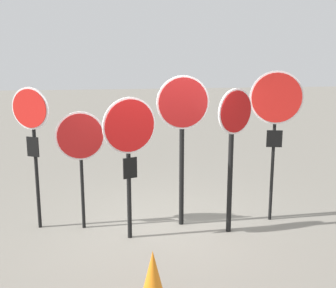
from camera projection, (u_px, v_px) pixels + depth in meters
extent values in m
plane|color=gray|center=(159.00, 230.00, 7.63)|extent=(40.00, 40.00, 0.00)
cylinder|color=black|center=(36.00, 160.00, 7.48)|extent=(0.06, 0.06, 2.32)
cylinder|color=white|center=(30.00, 108.00, 7.24)|extent=(0.61, 0.32, 0.67)
cylinder|color=red|center=(29.00, 109.00, 7.22)|extent=(0.55, 0.29, 0.61)
cube|color=black|center=(33.00, 147.00, 7.38)|extent=(0.20, 0.11, 0.32)
cylinder|color=black|center=(82.00, 172.00, 7.51)|extent=(0.05, 0.05, 1.91)
cylinder|color=white|center=(80.00, 136.00, 7.32)|extent=(0.77, 0.12, 0.78)
cylinder|color=red|center=(80.00, 136.00, 7.31)|extent=(0.71, 0.11, 0.72)
cylinder|color=black|center=(129.00, 173.00, 7.12)|extent=(0.07, 0.07, 2.11)
cylinder|color=white|center=(129.00, 126.00, 6.89)|extent=(0.79, 0.34, 0.85)
cylinder|color=red|center=(130.00, 126.00, 6.88)|extent=(0.74, 0.32, 0.79)
cube|color=black|center=(130.00, 168.00, 7.04)|extent=(0.21, 0.11, 0.32)
cylinder|color=black|center=(182.00, 158.00, 7.61)|extent=(0.08, 0.08, 2.32)
cylinder|color=white|center=(183.00, 102.00, 7.34)|extent=(0.85, 0.11, 0.85)
cylinder|color=red|center=(183.00, 103.00, 7.32)|extent=(0.79, 0.11, 0.79)
cylinder|color=black|center=(230.00, 164.00, 7.33)|extent=(0.08, 0.08, 2.28)
cylinder|color=white|center=(235.00, 111.00, 7.08)|extent=(0.61, 0.39, 0.70)
cylinder|color=#AD0F0F|center=(236.00, 112.00, 7.07)|extent=(0.56, 0.36, 0.64)
cylinder|color=black|center=(273.00, 149.00, 7.79)|extent=(0.05, 0.05, 2.50)
cylinder|color=white|center=(277.00, 98.00, 7.54)|extent=(0.86, 0.18, 0.87)
cylinder|color=red|center=(277.00, 98.00, 7.52)|extent=(0.80, 0.17, 0.81)
cube|color=black|center=(274.00, 139.00, 7.69)|extent=(0.26, 0.07, 0.28)
cone|color=orange|center=(153.00, 276.00, 5.50)|extent=(0.31, 0.31, 0.65)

